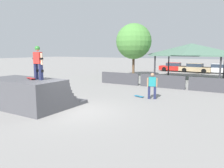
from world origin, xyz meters
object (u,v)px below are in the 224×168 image
object	(u,v)px
skateboard_on_deck	(31,78)
bystander_walking	(152,85)
tree_beside_pavilion	(134,41)
parked_car_tan	(195,68)
skateboard_on_ground	(139,96)
skater_on_deck	(38,60)
parked_car_white	(220,69)
parked_car_red	(174,67)

from	to	relation	value
skateboard_on_deck	bystander_walking	bearing A→B (deg)	70.82
tree_beside_pavilion	parked_car_tan	world-z (taller)	tree_beside_pavilion
parked_car_tan	skateboard_on_ground	bearing A→B (deg)	-84.14
skater_on_deck	parked_car_white	world-z (taller)	skater_on_deck
skater_on_deck	parked_car_red	xyz separation A→B (m)	(0.20, 25.03, -1.91)
skateboard_on_deck	parked_car_tan	world-z (taller)	skateboard_on_deck
skater_on_deck	tree_beside_pavilion	xyz separation A→B (m)	(-2.01, 15.55, 1.56)
tree_beside_pavilion	parked_car_tan	xyz separation A→B (m)	(5.28, 9.20, -3.46)
parked_car_white	bystander_walking	bearing A→B (deg)	-101.17
skateboard_on_deck	bystander_walking	distance (m)	7.09
tree_beside_pavilion	skateboard_on_deck	bearing A→B (deg)	-84.48
skateboard_on_ground	parked_car_white	bearing A→B (deg)	102.88
bystander_walking	tree_beside_pavilion	xyz separation A→B (m)	(-6.10, 10.28, 3.16)
skateboard_on_deck	skateboard_on_ground	distance (m)	6.77
bystander_walking	parked_car_tan	size ratio (longest dim) A/B	0.37
skateboard_on_ground	parked_car_red	size ratio (longest dim) A/B	0.19
skateboard_on_ground	parked_car_white	world-z (taller)	parked_car_white
parked_car_red	parked_car_tan	bearing A→B (deg)	-5.78
bystander_walking	tree_beside_pavilion	world-z (taller)	tree_beside_pavilion
skater_on_deck	parked_car_red	size ratio (longest dim) A/B	0.40
skater_on_deck	skateboard_on_ground	size ratio (longest dim) A/B	2.14
skater_on_deck	skateboard_on_deck	world-z (taller)	skater_on_deck
skater_on_deck	bystander_walking	bearing A→B (deg)	53.16
skateboard_on_ground	tree_beside_pavilion	xyz separation A→B (m)	(-5.20, 10.17, 4.01)
bystander_walking	parked_car_white	world-z (taller)	bystander_walking
tree_beside_pavilion	skateboard_on_ground	bearing A→B (deg)	-62.91
skateboard_on_deck	parked_car_red	bearing A→B (deg)	109.88
skater_on_deck	parked_car_tan	distance (m)	25.04
skater_on_deck	skateboard_on_ground	xyz separation A→B (m)	(3.20, 5.38, -2.45)
parked_car_tan	bystander_walking	bearing A→B (deg)	-81.49
parked_car_tan	tree_beside_pavilion	bearing A→B (deg)	-113.75
skateboard_on_deck	bystander_walking	size ratio (longest dim) A/B	0.52
parked_car_red	parked_car_tan	size ratio (longest dim) A/B	0.94
skater_on_deck	skateboard_on_deck	xyz separation A→B (m)	(-0.49, -0.09, -0.92)
skater_on_deck	parked_car_white	distance (m)	25.88
bystander_walking	parked_car_red	distance (m)	20.15
skateboard_on_deck	parked_car_red	size ratio (longest dim) A/B	0.20
bystander_walking	parked_car_red	xyz separation A→B (m)	(-3.90, 19.77, -0.31)
skateboard_on_ground	parked_car_tan	bearing A→B (deg)	111.77
skater_on_deck	skateboard_on_ground	bearing A→B (deg)	60.31
tree_beside_pavilion	parked_car_red	size ratio (longest dim) A/B	1.45
skateboard_on_deck	parked_car_red	xyz separation A→B (m)	(0.69, 25.12, -0.99)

